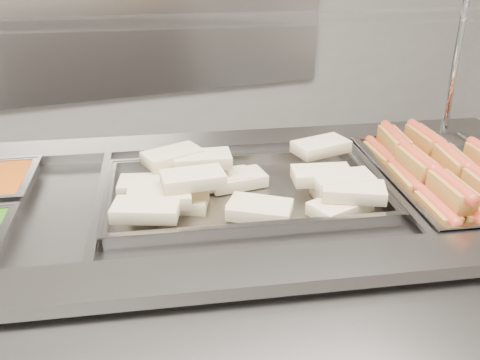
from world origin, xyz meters
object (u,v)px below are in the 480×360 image
object	(u,v)px
sneeze_guard	(209,28)
pan_hotdogs	(447,187)
steam_counter	(223,327)
pan_wraps	(244,197)

from	to	relation	value
sneeze_guard	pan_hotdogs	distance (m)	0.83
pan_hotdogs	steam_counter	bearing A→B (deg)	168.41
steam_counter	pan_wraps	xyz separation A→B (m)	(0.06, -0.01, 0.45)
pan_hotdogs	pan_wraps	size ratio (longest dim) A/B	0.81
steam_counter	pan_hotdogs	distance (m)	0.80
pan_wraps	pan_hotdogs	bearing A→B (deg)	-11.59
sneeze_guard	pan_wraps	size ratio (longest dim) A/B	2.24
steam_counter	sneeze_guard	size ratio (longest dim) A/B	1.20
steam_counter	pan_wraps	bearing A→B (deg)	-11.59
steam_counter	pan_hotdogs	xyz separation A→B (m)	(0.65, -0.13, 0.44)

